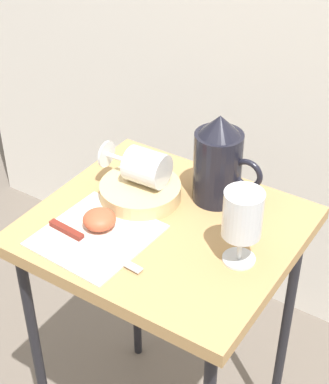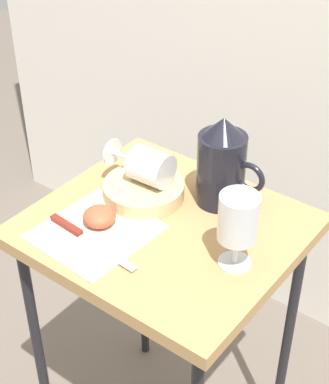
{
  "view_description": "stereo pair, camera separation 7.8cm",
  "coord_description": "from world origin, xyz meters",
  "px_view_note": "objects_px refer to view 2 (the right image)",
  "views": [
    {
      "loc": [
        0.54,
        -0.84,
        1.52
      ],
      "look_at": [
        0.0,
        0.0,
        0.81
      ],
      "focal_mm": 58.05,
      "sensor_mm": 36.0,
      "label": 1
    },
    {
      "loc": [
        0.61,
        -0.8,
        1.52
      ],
      "look_at": [
        0.0,
        0.0,
        0.81
      ],
      "focal_mm": 58.05,
      "sensor_mm": 36.0,
      "label": 2
    }
  ],
  "objects_px": {
    "pitcher": "(222,168)",
    "wine_glass_tipped_near": "(149,166)",
    "wine_glass_upright": "(238,222)",
    "basket_tray": "(144,190)",
    "knife": "(80,234)",
    "table": "(164,253)",
    "apple_half_left": "(99,216)"
  },
  "relations": [
    {
      "from": "wine_glass_upright",
      "to": "pitcher",
      "type": "bearing_deg",
      "value": 131.07
    },
    {
      "from": "knife",
      "to": "pitcher",
      "type": "bearing_deg",
      "value": 60.75
    },
    {
      "from": "table",
      "to": "basket_tray",
      "type": "height_order",
      "value": "basket_tray"
    },
    {
      "from": "basket_tray",
      "to": "knife",
      "type": "relative_size",
      "value": 0.75
    },
    {
      "from": "pitcher",
      "to": "knife",
      "type": "xyz_separation_m",
      "value": [
        -0.15,
        -0.27,
        -0.07
      ]
    },
    {
      "from": "table",
      "to": "basket_tray",
      "type": "bearing_deg",
      "value": 152.87
    },
    {
      "from": "table",
      "to": "wine_glass_upright",
      "type": "distance_m",
      "value": 0.25
    },
    {
      "from": "wine_glass_upright",
      "to": "table",
      "type": "bearing_deg",
      "value": 174.82
    },
    {
      "from": "wine_glass_tipped_near",
      "to": "knife",
      "type": "height_order",
      "value": "wine_glass_tipped_near"
    },
    {
      "from": "basket_tray",
      "to": "apple_half_left",
      "type": "distance_m",
      "value": 0.13
    },
    {
      "from": "table",
      "to": "basket_tray",
      "type": "relative_size",
      "value": 4.16
    },
    {
      "from": "table",
      "to": "pitcher",
      "type": "xyz_separation_m",
      "value": [
        0.05,
        0.14,
        0.16
      ]
    },
    {
      "from": "pitcher",
      "to": "wine_glass_tipped_near",
      "type": "relative_size",
      "value": 1.33
    },
    {
      "from": "table",
      "to": "apple_half_left",
      "type": "relative_size",
      "value": 10.82
    },
    {
      "from": "pitcher",
      "to": "wine_glass_upright",
      "type": "xyz_separation_m",
      "value": [
        0.13,
        -0.15,
        0.02
      ]
    },
    {
      "from": "wine_glass_upright",
      "to": "wine_glass_tipped_near",
      "type": "height_order",
      "value": "wine_glass_upright"
    },
    {
      "from": "apple_half_left",
      "to": "wine_glass_upright",
      "type": "bearing_deg",
      "value": 13.51
    },
    {
      "from": "basket_tray",
      "to": "wine_glass_upright",
      "type": "height_order",
      "value": "wine_glass_upright"
    },
    {
      "from": "wine_glass_tipped_near",
      "to": "pitcher",
      "type": "bearing_deg",
      "value": 28.78
    },
    {
      "from": "table",
      "to": "wine_glass_tipped_near",
      "type": "bearing_deg",
      "value": 144.89
    },
    {
      "from": "pitcher",
      "to": "wine_glass_tipped_near",
      "type": "bearing_deg",
      "value": -151.22
    },
    {
      "from": "apple_half_left",
      "to": "wine_glass_tipped_near",
      "type": "bearing_deg",
      "value": 85.06
    },
    {
      "from": "pitcher",
      "to": "knife",
      "type": "height_order",
      "value": "pitcher"
    },
    {
      "from": "wine_glass_tipped_near",
      "to": "apple_half_left",
      "type": "distance_m",
      "value": 0.16
    },
    {
      "from": "wine_glass_upright",
      "to": "apple_half_left",
      "type": "bearing_deg",
      "value": -166.49
    },
    {
      "from": "pitcher",
      "to": "wine_glass_tipped_near",
      "type": "height_order",
      "value": "pitcher"
    },
    {
      "from": "basket_tray",
      "to": "table",
      "type": "bearing_deg",
      "value": -27.13
    },
    {
      "from": "wine_glass_upright",
      "to": "apple_half_left",
      "type": "distance_m",
      "value": 0.3
    },
    {
      "from": "wine_glass_tipped_near",
      "to": "apple_half_left",
      "type": "height_order",
      "value": "wine_glass_tipped_near"
    },
    {
      "from": "basket_tray",
      "to": "wine_glass_upright",
      "type": "distance_m",
      "value": 0.29
    },
    {
      "from": "table",
      "to": "pitcher",
      "type": "height_order",
      "value": "pitcher"
    },
    {
      "from": "pitcher",
      "to": "knife",
      "type": "relative_size",
      "value": 0.86
    }
  ]
}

